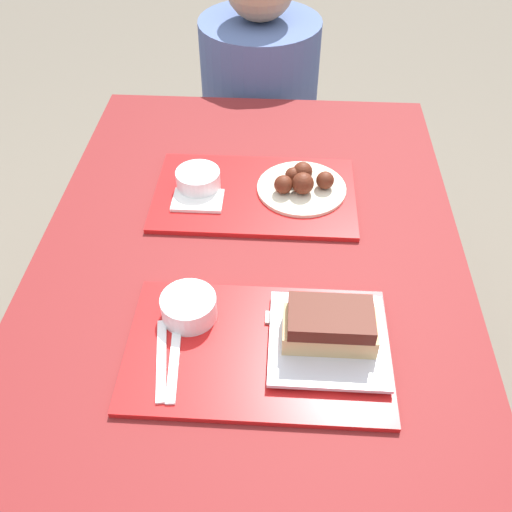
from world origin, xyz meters
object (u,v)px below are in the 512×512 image
at_px(tray_far, 255,194).
at_px(bowl_coleslaw_near, 189,306).
at_px(brisket_sandwich_plate, 329,332).
at_px(person_seated_across, 260,85).
at_px(wings_plate_far, 302,183).
at_px(tray_near, 258,349).
at_px(bowl_coleslaw_far, 198,179).

height_order(tray_far, bowl_coleslaw_near, bowl_coleslaw_near).
xyz_separation_m(bowl_coleslaw_near, brisket_sandwich_plate, (0.25, -0.05, 0.01)).
bearing_deg(person_seated_across, brisket_sandwich_plate, -80.84).
xyz_separation_m(bowl_coleslaw_near, wings_plate_far, (0.20, 0.39, -0.01)).
distance_m(tray_near, tray_far, 0.44).
bearing_deg(bowl_coleslaw_far, brisket_sandwich_plate, -56.75).
xyz_separation_m(tray_far, bowl_coleslaw_near, (-0.10, -0.37, 0.03)).
height_order(bowl_coleslaw_far, person_seated_across, person_seated_across).
height_order(tray_far, brisket_sandwich_plate, brisket_sandwich_plate).
distance_m(tray_near, wings_plate_far, 0.46).
distance_m(bowl_coleslaw_near, brisket_sandwich_plate, 0.25).
bearing_deg(bowl_coleslaw_near, person_seated_across, 86.05).
bearing_deg(bowl_coleslaw_far, bowl_coleslaw_near, -85.01).
bearing_deg(person_seated_across, bowl_coleslaw_near, -93.95).
height_order(brisket_sandwich_plate, wings_plate_far, brisket_sandwich_plate).
distance_m(bowl_coleslaw_far, person_seated_across, 0.68).
height_order(tray_far, wings_plate_far, wings_plate_far).
relative_size(tray_near, brisket_sandwich_plate, 2.25).
height_order(tray_near, bowl_coleslaw_far, bowl_coleslaw_far).
height_order(bowl_coleslaw_far, wings_plate_far, wings_plate_far).
bearing_deg(brisket_sandwich_plate, bowl_coleslaw_far, 123.25).
bearing_deg(person_seated_across, wings_plate_far, -78.79).
relative_size(tray_far, bowl_coleslaw_far, 4.54).
bearing_deg(person_seated_across, bowl_coleslaw_far, -99.01).
distance_m(tray_far, person_seated_across, 0.68).
bearing_deg(tray_far, brisket_sandwich_plate, -70.33).
bearing_deg(brisket_sandwich_plate, person_seated_across, 99.16).
xyz_separation_m(tray_far, wings_plate_far, (0.10, 0.02, 0.02)).
bearing_deg(bowl_coleslaw_far, tray_near, -70.04).
height_order(bowl_coleslaw_near, person_seated_across, person_seated_across).
bearing_deg(bowl_coleslaw_near, brisket_sandwich_plate, -11.20).
height_order(bowl_coleslaw_near, bowl_coleslaw_far, same).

